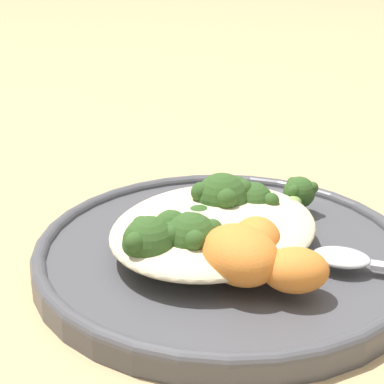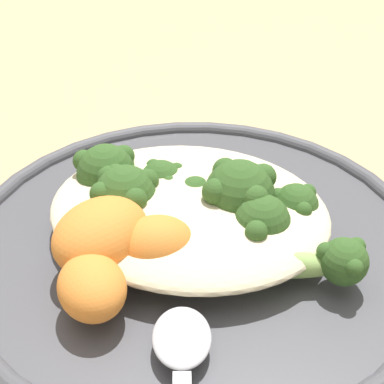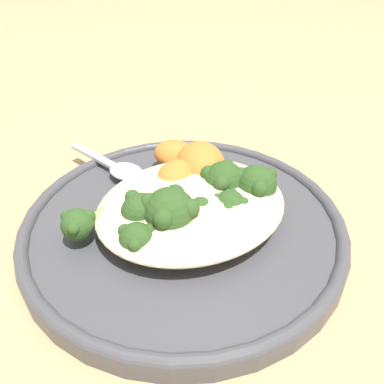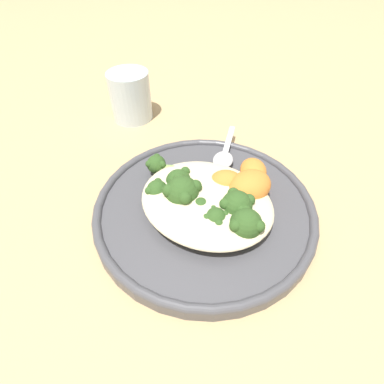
# 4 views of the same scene
# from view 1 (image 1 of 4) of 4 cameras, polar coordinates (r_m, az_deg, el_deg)

# --- Properties ---
(ground_plane) EXTENTS (4.00, 4.00, 0.00)m
(ground_plane) POSITION_cam_1_polar(r_m,az_deg,el_deg) (0.51, 2.53, -6.79)
(ground_plane) COLOR tan
(plate) EXTENTS (0.30, 0.30, 0.02)m
(plate) POSITION_cam_1_polar(r_m,az_deg,el_deg) (0.51, 2.43, -5.26)
(plate) COLOR #4C4C51
(plate) RESTS_ON ground_plane
(quinoa_mound) EXTENTS (0.18, 0.15, 0.02)m
(quinoa_mound) POSITION_cam_1_polar(r_m,az_deg,el_deg) (0.49, 2.04, -3.08)
(quinoa_mound) COLOR beige
(quinoa_mound) RESTS_ON plate
(broccoli_stalk_0) EXTENTS (0.12, 0.04, 0.03)m
(broccoli_stalk_0) POSITION_cam_1_polar(r_m,az_deg,el_deg) (0.53, 8.53, -1.46)
(broccoli_stalk_0) COLOR #8EB25B
(broccoli_stalk_0) RESTS_ON plate
(broccoli_stalk_1) EXTENTS (0.08, 0.07, 0.03)m
(broccoli_stalk_1) POSITION_cam_1_polar(r_m,az_deg,el_deg) (0.52, 5.82, -1.73)
(broccoli_stalk_1) COLOR #8EB25B
(broccoli_stalk_1) RESTS_ON plate
(broccoli_stalk_2) EXTENTS (0.10, 0.10, 0.03)m
(broccoli_stalk_2) POSITION_cam_1_polar(r_m,az_deg,el_deg) (0.53, 4.65, -1.54)
(broccoli_stalk_2) COLOR #8EB25B
(broccoli_stalk_2) RESTS_ON plate
(broccoli_stalk_3) EXTENTS (0.07, 0.10, 0.04)m
(broccoli_stalk_3) POSITION_cam_1_polar(r_m,az_deg,el_deg) (0.51, 3.03, -1.00)
(broccoli_stalk_3) COLOR #8EB25B
(broccoli_stalk_3) RESTS_ON plate
(broccoli_stalk_4) EXTENTS (0.03, 0.09, 0.03)m
(broccoli_stalk_4) POSITION_cam_1_polar(r_m,az_deg,el_deg) (0.50, 2.36, -3.14)
(broccoli_stalk_4) COLOR #8EB25B
(broccoli_stalk_4) RESTS_ON plate
(broccoli_stalk_5) EXTENTS (0.05, 0.08, 0.03)m
(broccoli_stalk_5) POSITION_cam_1_polar(r_m,az_deg,el_deg) (0.48, 0.20, -3.65)
(broccoli_stalk_5) COLOR #8EB25B
(broccoli_stalk_5) RESTS_ON plate
(broccoli_stalk_6) EXTENTS (0.10, 0.09, 0.04)m
(broccoli_stalk_6) POSITION_cam_1_polar(r_m,az_deg,el_deg) (0.46, -2.67, -4.63)
(broccoli_stalk_6) COLOR #8EB25B
(broccoli_stalk_6) RESTS_ON plate
(broccoli_stalk_7) EXTENTS (0.08, 0.07, 0.04)m
(broccoli_stalk_7) POSITION_cam_1_polar(r_m,az_deg,el_deg) (0.46, 0.97, -4.28)
(broccoli_stalk_7) COLOR #8EB25B
(broccoli_stalk_7) RESTS_ON plate
(sweet_potato_chunk_0) EXTENTS (0.06, 0.05, 0.03)m
(sweet_potato_chunk_0) POSITION_cam_1_polar(r_m,az_deg,el_deg) (0.47, 5.72, -4.27)
(sweet_potato_chunk_0) COLOR orange
(sweet_potato_chunk_0) RESTS_ON plate
(sweet_potato_chunk_1) EXTENTS (0.06, 0.06, 0.03)m
(sweet_potato_chunk_1) POSITION_cam_1_polar(r_m,az_deg,el_deg) (0.43, 9.14, -6.87)
(sweet_potato_chunk_1) COLOR orange
(sweet_potato_chunk_1) RESTS_ON plate
(sweet_potato_chunk_2) EXTENTS (0.07, 0.08, 0.04)m
(sweet_potato_chunk_2) POSITION_cam_1_polar(r_m,az_deg,el_deg) (0.44, 4.28, -5.58)
(sweet_potato_chunk_2) COLOR orange
(sweet_potato_chunk_2) RESTS_ON plate
(spoon) EXTENTS (0.05, 0.12, 0.01)m
(spoon) POSITION_cam_1_polar(r_m,az_deg,el_deg) (0.48, 14.43, -5.89)
(spoon) COLOR silver
(spoon) RESTS_ON plate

